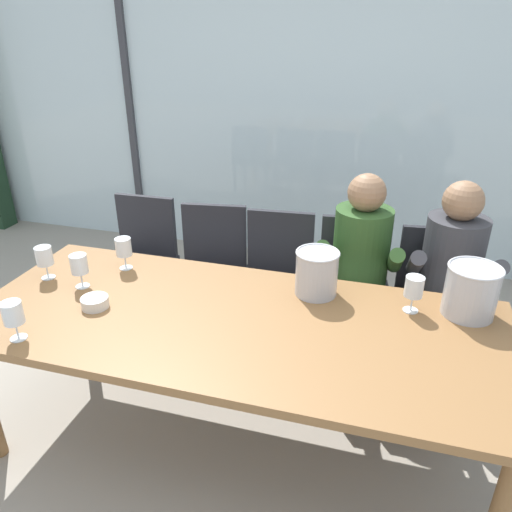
% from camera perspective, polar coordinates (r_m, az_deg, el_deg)
% --- Properties ---
extents(ground, '(14.00, 14.00, 0.00)m').
position_cam_1_polar(ground, '(3.40, 3.05, -8.93)').
color(ground, '#9E9384').
extents(window_glass_panel, '(7.61, 0.03, 2.60)m').
position_cam_1_polar(window_glass_panel, '(4.11, 7.77, 16.67)').
color(window_glass_panel, silver).
rests_on(window_glass_panel, ground).
extents(window_mullion_left, '(0.06, 0.06, 2.60)m').
position_cam_1_polar(window_mullion_left, '(4.66, -14.56, 17.16)').
color(window_mullion_left, '#38383D').
rests_on(window_mullion_left, ground).
extents(hillside_vineyard, '(13.61, 2.40, 1.74)m').
position_cam_1_polar(hillside_vineyard, '(8.04, 12.15, 17.60)').
color(hillside_vineyard, '#386633').
rests_on(hillside_vineyard, ground).
extents(dining_table, '(2.41, 0.99, 0.74)m').
position_cam_1_polar(dining_table, '(2.23, -2.51, -8.80)').
color(dining_table, olive).
rests_on(dining_table, ground).
extents(chair_near_curtain, '(0.45, 0.45, 0.89)m').
position_cam_1_polar(chair_near_curtain, '(3.40, -13.23, 0.42)').
color(chair_near_curtain, '#232328').
rests_on(chair_near_curtain, ground).
extents(chair_left_of_center, '(0.50, 0.50, 0.89)m').
position_cam_1_polar(chair_left_of_center, '(3.16, -5.17, -0.93)').
color(chair_left_of_center, '#232328').
rests_on(chair_left_of_center, ground).
extents(chair_center, '(0.47, 0.47, 0.89)m').
position_cam_1_polar(chair_center, '(3.05, 2.50, -1.93)').
color(chair_center, '#232328').
rests_on(chair_center, ground).
extents(chair_right_of_center, '(0.50, 0.50, 0.89)m').
position_cam_1_polar(chair_right_of_center, '(3.02, 11.34, -2.74)').
color(chair_right_of_center, '#232328').
rests_on(chair_right_of_center, ground).
extents(chair_near_window_right, '(0.48, 0.48, 0.89)m').
position_cam_1_polar(chair_near_window_right, '(2.99, 20.14, -4.18)').
color(chair_near_window_right, '#232328').
rests_on(chair_near_window_right, ground).
extents(person_olive_shirt, '(0.47, 0.61, 1.21)m').
position_cam_1_polar(person_olive_shirt, '(2.80, 11.96, -1.21)').
color(person_olive_shirt, '#2D5123').
rests_on(person_olive_shirt, ground).
extents(person_charcoal_jacket, '(0.46, 0.61, 1.21)m').
position_cam_1_polar(person_charcoal_jacket, '(2.82, 21.82, -2.38)').
color(person_charcoal_jacket, '#38383D').
rests_on(person_charcoal_jacket, ground).
extents(ice_bucket_primary, '(0.21, 0.21, 0.22)m').
position_cam_1_polar(ice_bucket_primary, '(2.35, 7.12, -1.89)').
color(ice_bucket_primary, '#B7B7BC').
rests_on(ice_bucket_primary, dining_table).
extents(ice_bucket_secondary, '(0.24, 0.24, 0.24)m').
position_cam_1_polar(ice_bucket_secondary, '(2.36, 23.90, -3.68)').
color(ice_bucket_secondary, '#B7B7BC').
rests_on(ice_bucket_secondary, dining_table).
extents(tasting_bowl, '(0.13, 0.13, 0.05)m').
position_cam_1_polar(tasting_bowl, '(2.38, -18.35, -5.17)').
color(tasting_bowl, silver).
rests_on(tasting_bowl, dining_table).
extents(wine_glass_by_left_taster, '(0.08, 0.08, 0.17)m').
position_cam_1_polar(wine_glass_by_left_taster, '(2.66, -15.25, 0.88)').
color(wine_glass_by_left_taster, silver).
rests_on(wine_glass_by_left_taster, dining_table).
extents(wine_glass_near_bucket, '(0.08, 0.08, 0.17)m').
position_cam_1_polar(wine_glass_near_bucket, '(2.69, -23.55, -0.14)').
color(wine_glass_near_bucket, silver).
rests_on(wine_glass_near_bucket, dining_table).
extents(wine_glass_center_pour, '(0.08, 0.08, 0.17)m').
position_cam_1_polar(wine_glass_center_pour, '(2.23, -26.59, -6.15)').
color(wine_glass_center_pour, silver).
rests_on(wine_glass_center_pour, dining_table).
extents(wine_glass_by_right_taster, '(0.08, 0.08, 0.17)m').
position_cam_1_polar(wine_glass_by_right_taster, '(2.54, -20.01, -1.05)').
color(wine_glass_by_right_taster, silver).
rests_on(wine_glass_by_right_taster, dining_table).
extents(wine_glass_spare_empty, '(0.08, 0.08, 0.17)m').
position_cam_1_polar(wine_glass_spare_empty, '(2.30, 18.01, -3.61)').
color(wine_glass_spare_empty, silver).
rests_on(wine_glass_spare_empty, dining_table).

